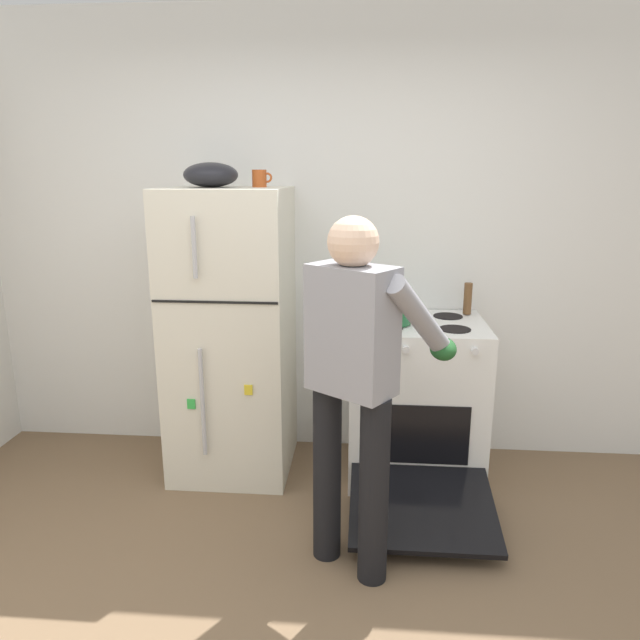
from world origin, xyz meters
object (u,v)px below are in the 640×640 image
refrigerator (231,334)px  red_pot (391,313)px  mixing_bowl (211,175)px  person_cook (357,367)px  coffee_mug (260,178)px  stove_range (415,401)px  pepper_mill (468,299)px

refrigerator → red_pot: refrigerator is taller
mixing_bowl → person_cook: bearing=-46.3°
red_pot → mixing_bowl: (-1.01, 0.05, 0.75)m
refrigerator → person_cook: (0.75, -0.87, 0.12)m
person_cook → coffee_mug: 1.33m
refrigerator → person_cook: size_ratio=1.05×
stove_range → coffee_mug: 1.56m
refrigerator → stove_range: (1.09, -0.02, -0.38)m
coffee_mug → stove_range: bearing=-4.3°
stove_range → pepper_mill: (0.30, 0.22, 0.57)m
mixing_bowl → red_pot: bearing=-2.8°
refrigerator → mixing_bowl: (-0.08, 0.00, 0.91)m
mixing_bowl → stove_range: bearing=-0.9°
red_pot → person_cook: bearing=-101.9°
refrigerator → mixing_bowl: size_ratio=5.62×
stove_range → mixing_bowl: mixing_bowl is taller
mixing_bowl → refrigerator: bearing=-0.2°
coffee_mug → pepper_mill: 1.40m
red_pot → mixing_bowl: size_ratio=1.09×
pepper_mill → refrigerator: bearing=-171.8°
stove_range → coffee_mug: size_ratio=10.98×
person_cook → refrigerator: bearing=130.8°
red_pot → coffee_mug: coffee_mug is taller
red_pot → mixing_bowl: bearing=177.2°
stove_range → mixing_bowl: 1.74m
stove_range → person_cook: (-0.33, -0.85, 0.50)m
refrigerator → stove_range: 1.15m
refrigerator → pepper_mill: (1.39, 0.20, 0.19)m
refrigerator → red_pot: (0.93, -0.05, 0.15)m
person_cook → coffee_mug: size_ratio=14.28×
refrigerator → stove_range: bearing=-0.9°
refrigerator → coffee_mug: coffee_mug is taller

